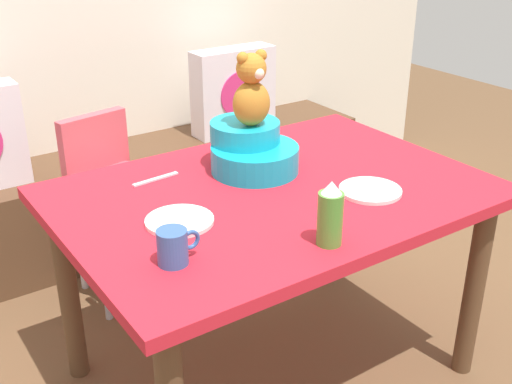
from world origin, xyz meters
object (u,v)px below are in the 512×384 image
dinner_plate_near (179,221)px  highchair (114,184)px  dinner_plate_far (370,190)px  pillow_floral_right (234,91)px  ketchup_bottle (330,215)px  teddy_bear (251,91)px  infant_seat_teal (252,150)px  dining_table (273,215)px  coffee_mug (174,247)px

dinner_plate_near → highchair: bearing=81.2°
highchair → dinner_plate_far: (0.47, -0.99, 0.22)m
dinner_plate_near → dinner_plate_far: bearing=-14.6°
pillow_floral_right → dinner_plate_near: bearing=-128.1°
ketchup_bottle → dinner_plate_far: size_ratio=0.92×
teddy_bear → dinner_plate_far: (0.21, -0.37, -0.27)m
pillow_floral_right → dinner_plate_far: bearing=-105.0°
infant_seat_teal → dinner_plate_near: 0.45m
infant_seat_teal → dinner_plate_near: size_ratio=1.65×
highchair → dinner_plate_far: size_ratio=3.95×
infant_seat_teal → teddy_bear: (0.00, -0.00, 0.21)m
infant_seat_teal → teddy_bear: bearing=-90.0°
highchair → dining_table: bearing=-73.6°
ketchup_bottle → dinner_plate_far: ketchup_bottle is taller
highchair → dinner_plate_near: size_ratio=3.95×
teddy_bear → dinner_plate_far: 0.50m
pillow_floral_right → dining_table: 1.36m
highchair → coffee_mug: bearing=-103.5°
teddy_bear → dinner_plate_near: 0.52m
ketchup_bottle → coffee_mug: (-0.39, 0.15, -0.04)m
pillow_floral_right → ketchup_bottle: 1.74m
pillow_floral_right → ketchup_bottle: (-0.70, -1.58, 0.15)m
infant_seat_teal → ketchup_bottle: size_ratio=1.78×
highchair → dinner_plate_near: highchair is taller
ketchup_bottle → teddy_bear: bearing=77.9°
ketchup_bottle → dinner_plate_far: bearing=29.0°
pillow_floral_right → teddy_bear: (-0.58, -1.03, 0.34)m
infant_seat_teal → ketchup_bottle: bearing=-102.0°
highchair → ketchup_bottle: ketchup_bottle is taller
coffee_mug → dinner_plate_far: (0.72, 0.03, -0.04)m
infant_seat_teal → teddy_bear: 0.21m
pillow_floral_right → infant_seat_teal: 1.19m
highchair → infant_seat_teal: bearing=-66.7°
highchair → dinner_plate_far: highchair is taller
teddy_bear → coffee_mug: 0.69m
pillow_floral_right → coffee_mug: 1.81m
coffee_mug → dinner_plate_near: (0.12, 0.19, -0.04)m
teddy_bear → dinner_plate_near: teddy_bear is taller
teddy_bear → dinner_plate_near: bearing=-151.7°
infant_seat_teal → dinner_plate_near: bearing=-151.6°
highchair → ketchup_bottle: size_ratio=4.27×
coffee_mug → highchair: bearing=76.5°
dinner_plate_near → pillow_floral_right: bearing=51.9°
highchair → teddy_bear: bearing=-66.7°
pillow_floral_right → teddy_bear: teddy_bear is taller
infant_seat_teal → ketchup_bottle: ketchup_bottle is taller
teddy_bear → dinner_plate_far: size_ratio=1.25×
coffee_mug → dinner_plate_near: bearing=58.6°
teddy_bear → dinner_plate_far: bearing=-60.7°
coffee_mug → dinner_plate_far: 0.72m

